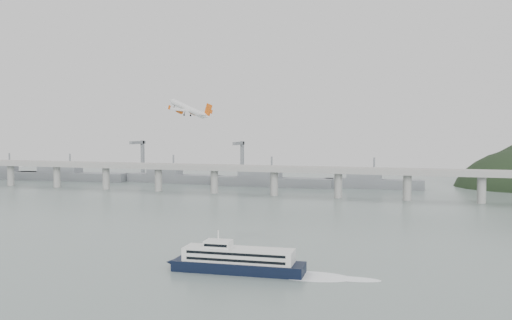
% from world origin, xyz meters
% --- Properties ---
extents(ground, '(900.00, 900.00, 0.00)m').
position_xyz_m(ground, '(0.00, 0.00, 0.00)').
color(ground, slate).
rests_on(ground, ground).
extents(bridge, '(800.00, 22.00, 23.90)m').
position_xyz_m(bridge, '(-1.15, 200.00, 17.65)').
color(bridge, '#979795').
rests_on(bridge, ground).
extents(distant_fleet, '(453.00, 60.90, 40.00)m').
position_xyz_m(distant_fleet, '(-155.36, 265.08, 6.22)').
color(distant_fleet, slate).
rests_on(distant_fleet, ground).
extents(ferry, '(78.91, 16.17, 14.88)m').
position_xyz_m(ferry, '(17.41, -22.77, 4.03)').
color(ferry, black).
rests_on(ferry, ground).
extents(airliner, '(33.12, 31.23, 13.83)m').
position_xyz_m(airliner, '(-43.41, 69.90, 62.56)').
color(airliner, white).
rests_on(airliner, ground).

